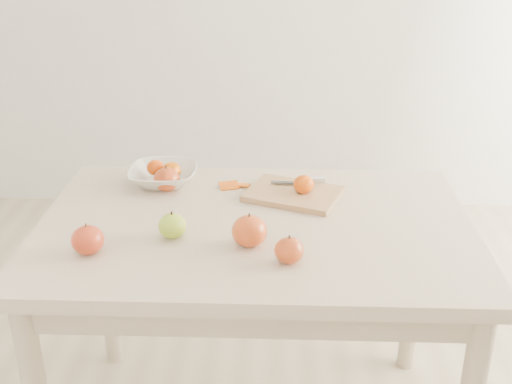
{
  "coord_description": "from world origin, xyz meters",
  "views": [
    {
      "loc": [
        0.06,
        -1.58,
        1.55
      ],
      "look_at": [
        0.0,
        0.05,
        0.82
      ],
      "focal_mm": 45.0,
      "sensor_mm": 36.0,
      "label": 1
    }
  ],
  "objects": [
    {
      "name": "apple_red_a",
      "position": [
        -0.28,
        0.21,
        0.79
      ],
      "size": [
        0.08,
        0.08,
        0.07
      ],
      "primitive_type": "ellipsoid",
      "color": "#9C1203",
      "rests_on": "table"
    },
    {
      "name": "orange_peel_b",
      "position": [
        -0.05,
        0.25,
        0.75
      ],
      "size": [
        0.05,
        0.04,
        0.01
      ],
      "primitive_type": "cube",
      "rotation": [
        -0.14,
        0.0,
        -0.14
      ],
      "color": "orange",
      "rests_on": "table"
    },
    {
      "name": "bowl_tangerine_near",
      "position": [
        -0.32,
        0.27,
        0.8
      ],
      "size": [
        0.06,
        0.06,
        0.05
      ],
      "primitive_type": "ellipsoid",
      "color": "#D05607",
      "rests_on": "fruit_bowl"
    },
    {
      "name": "apple_red_e",
      "position": [
        0.09,
        -0.21,
        0.78
      ],
      "size": [
        0.07,
        0.07,
        0.07
      ],
      "primitive_type": "ellipsoid",
      "color": "maroon",
      "rests_on": "table"
    },
    {
      "name": "bowl_tangerine_far",
      "position": [
        -0.27,
        0.25,
        0.8
      ],
      "size": [
        0.06,
        0.06,
        0.05
      ],
      "primitive_type": "ellipsoid",
      "color": "orange",
      "rests_on": "fruit_bowl"
    },
    {
      "name": "board_tangerine",
      "position": [
        0.14,
        0.17,
        0.8
      ],
      "size": [
        0.06,
        0.06,
        0.05
      ],
      "primitive_type": "ellipsoid",
      "color": "#D54007",
      "rests_on": "cutting_board"
    },
    {
      "name": "orange_peel_a",
      "position": [
        -0.09,
        0.24,
        0.75
      ],
      "size": [
        0.07,
        0.06,
        0.01
      ],
      "primitive_type": "cube",
      "rotation": [
        0.21,
        0.0,
        0.3
      ],
      "color": "#C6510E",
      "rests_on": "table"
    },
    {
      "name": "table",
      "position": [
        0.0,
        0.0,
        0.65
      ],
      "size": [
        1.2,
        0.8,
        0.75
      ],
      "color": "beige",
      "rests_on": "ground"
    },
    {
      "name": "fruit_bowl",
      "position": [
        -0.3,
        0.26,
        0.78
      ],
      "size": [
        0.22,
        0.22,
        0.05
      ],
      "primitive_type": "imported",
      "color": "white",
      "rests_on": "table"
    },
    {
      "name": "paring_knife",
      "position": [
        0.15,
        0.25,
        0.78
      ],
      "size": [
        0.17,
        0.05,
        0.01
      ],
      "color": "silver",
      "rests_on": "cutting_board"
    },
    {
      "name": "apple_red_d",
      "position": [
        -0.41,
        -0.19,
        0.79
      ],
      "size": [
        0.08,
        0.08,
        0.07
      ],
      "primitive_type": "ellipsoid",
      "color": "maroon",
      "rests_on": "table"
    },
    {
      "name": "apple_green",
      "position": [
        -0.21,
        -0.1,
        0.78
      ],
      "size": [
        0.07,
        0.07,
        0.07
      ],
      "primitive_type": "ellipsoid",
      "color": "#689514",
      "rests_on": "table"
    },
    {
      "name": "cutting_board",
      "position": [
        0.11,
        0.18,
        0.76
      ],
      "size": [
        0.32,
        0.28,
        0.02
      ],
      "primitive_type": "cube",
      "rotation": [
        0.0,
        0.0,
        -0.36
      ],
      "color": "tan",
      "rests_on": "table"
    },
    {
      "name": "apple_red_c",
      "position": [
        -0.01,
        -0.13,
        0.79
      ],
      "size": [
        0.09,
        0.09,
        0.08
      ],
      "primitive_type": "ellipsoid",
      "color": "maroon",
      "rests_on": "table"
    }
  ]
}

